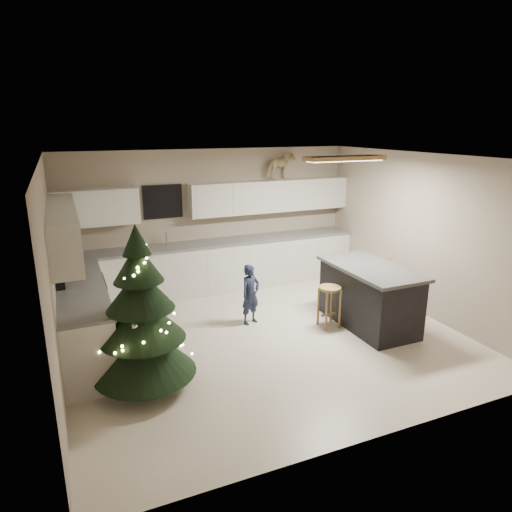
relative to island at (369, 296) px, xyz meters
The scene contains 8 objects.
ground_plane 1.73m from the island, behind, with size 5.50×5.50×0.00m, color beige.
room_shell 2.07m from the island, behind, with size 5.52×5.02×2.61m.
cabinetry 3.19m from the island, 143.65° to the left, with size 5.50×3.20×2.00m.
island is the anchor object (origin of this frame).
bar_stool 0.62m from the island, 163.24° to the left, with size 0.34×0.34×0.65m.
christmas_tree 3.53m from the island, behind, with size 1.24×1.20×1.99m.
toddler 1.83m from the island, 154.88° to the left, with size 0.35×0.23×0.96m, color black.
rocking_horse 3.13m from the island, 96.48° to the left, with size 0.64×0.47×0.51m.
Camera 1 is at (-2.55, -5.59, 3.01)m, focal length 32.00 mm.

